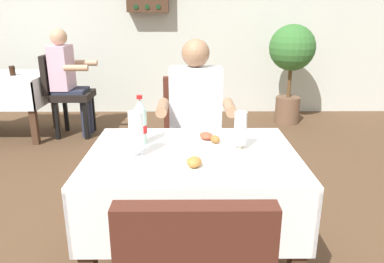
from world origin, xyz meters
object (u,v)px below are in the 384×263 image
object	(u,v)px
main_dining_table	(192,183)
background_table_tumbler	(12,71)
chair_far_diner_seat	(191,136)
potted_plant_corner	(291,58)
background_chair_right	(65,90)
seated_diner_far	(196,120)
plate_far_diner	(207,140)
beer_glass_middle	(240,131)
beer_glass_left	(136,134)
plate_near_camera	(192,165)
background_dining_table	(8,90)
cola_bottle_primary	(141,123)
background_patron	(68,77)

from	to	relation	value
main_dining_table	background_table_tumbler	distance (m)	3.21
chair_far_diner_seat	potted_plant_corner	bearing A→B (deg)	59.72
background_chair_right	potted_plant_corner	bearing A→B (deg)	10.41
chair_far_diner_seat	seated_diner_far	xyz separation A→B (m)	(0.03, -0.11, 0.16)
seated_diner_far	plate_far_diner	xyz separation A→B (m)	(0.05, -0.55, 0.04)
potted_plant_corner	beer_glass_middle	bearing A→B (deg)	-109.39
seated_diner_far	beer_glass_left	distance (m)	0.82
chair_far_diner_seat	potted_plant_corner	xyz separation A→B (m)	(1.31, 2.24, 0.32)
plate_near_camera	background_dining_table	bearing A→B (deg)	128.23
plate_near_camera	cola_bottle_primary	bearing A→B (deg)	129.87
cola_bottle_primary	beer_glass_middle	bearing A→B (deg)	-9.20
potted_plant_corner	background_table_tumbler	bearing A→B (deg)	-170.16
beer_glass_left	beer_glass_middle	xyz separation A→B (m)	(0.53, 0.09, -0.01)
cola_bottle_primary	background_table_tumbler	xyz separation A→B (m)	(-1.77, 2.34, -0.06)
plate_near_camera	background_table_tumbler	bearing A→B (deg)	127.36
background_chair_right	background_patron	world-z (taller)	background_patron
chair_far_diner_seat	beer_glass_middle	xyz separation A→B (m)	(0.25, -0.77, 0.29)
plate_far_diner	beer_glass_middle	xyz separation A→B (m)	(0.17, -0.10, 0.09)
chair_far_diner_seat	plate_far_diner	size ratio (longest dim) A/B	4.25
seated_diner_far	cola_bottle_primary	world-z (taller)	seated_diner_far
main_dining_table	cola_bottle_primary	size ratio (longest dim) A/B	3.94
main_dining_table	beer_glass_left	bearing A→B (deg)	-169.37
background_dining_table	chair_far_diner_seat	bearing A→B (deg)	-38.68
background_patron	potted_plant_corner	bearing A→B (deg)	10.59
background_dining_table	background_chair_right	world-z (taller)	background_chair_right
plate_near_camera	plate_far_diner	world-z (taller)	plate_near_camera
beer_glass_left	background_patron	xyz separation A→B (m)	(-1.16, 2.58, -0.14)
main_dining_table	background_patron	world-z (taller)	background_patron
cola_bottle_primary	background_patron	xyz separation A→B (m)	(-1.16, 2.41, -0.15)
beer_glass_middle	background_table_tumbler	size ratio (longest dim) A/B	1.85
seated_diner_far	beer_glass_left	xyz separation A→B (m)	(-0.30, -0.75, 0.14)
plate_far_diner	beer_glass_middle	world-z (taller)	beer_glass_middle
background_chair_right	potted_plant_corner	distance (m)	2.86
potted_plant_corner	cola_bottle_primary	bearing A→B (deg)	-118.46
main_dining_table	chair_far_diner_seat	bearing A→B (deg)	90.00
plate_near_camera	background_chair_right	world-z (taller)	background_chair_right
plate_near_camera	beer_glass_left	world-z (taller)	beer_glass_left
background_dining_table	potted_plant_corner	xyz separation A→B (m)	(3.47, 0.51, 0.32)
background_table_tumbler	potted_plant_corner	xyz separation A→B (m)	(3.35, 0.58, 0.08)
seated_diner_far	beer_glass_middle	distance (m)	0.71
beer_glass_left	potted_plant_corner	bearing A→B (deg)	62.91
chair_far_diner_seat	background_dining_table	bearing A→B (deg)	141.32
background_chair_right	background_patron	size ratio (longest dim) A/B	0.77
main_dining_table	cola_bottle_primary	bearing A→B (deg)	156.03
background_table_tumbler	chair_far_diner_seat	bearing A→B (deg)	-39.14
background_table_tumbler	plate_near_camera	bearing A→B (deg)	-52.64
main_dining_table	background_patron	distance (m)	2.92
main_dining_table	seated_diner_far	xyz separation A→B (m)	(0.03, 0.70, 0.15)
cola_bottle_primary	background_patron	bearing A→B (deg)	115.73
beer_glass_left	background_patron	world-z (taller)	background_patron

